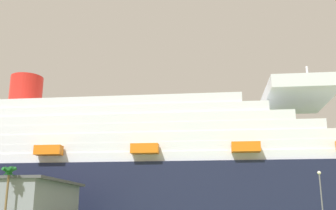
% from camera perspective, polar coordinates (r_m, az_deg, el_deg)
% --- Properties ---
extents(cruise_ship, '(243.26, 35.33, 54.27)m').
position_cam_1_polar(cruise_ship, '(137.07, -8.37, -9.12)').
color(cruise_ship, '#191E38').
rests_on(cruise_ship, ground_plane).
extents(palm_tree, '(2.98, 3.15, 11.66)m').
position_cam_1_polar(palm_tree, '(86.94, -21.22, -9.20)').
color(palm_tree, brown).
rests_on(palm_tree, ground_plane).
extents(street_lamp, '(0.56, 0.56, 8.92)m').
position_cam_1_polar(street_lamp, '(67.79, 20.44, -11.26)').
color(street_lamp, slate).
rests_on(street_lamp, ground_plane).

